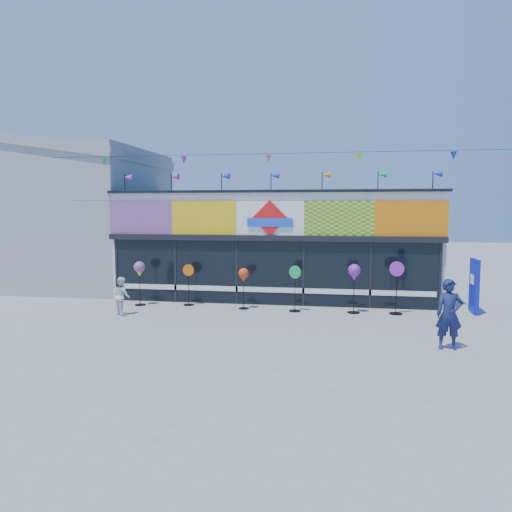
% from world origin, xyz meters
% --- Properties ---
extents(ground, '(80.00, 80.00, 0.00)m').
position_xyz_m(ground, '(0.00, 0.00, 0.00)').
color(ground, gray).
rests_on(ground, ground).
extents(kite_shop, '(16.00, 5.70, 5.31)m').
position_xyz_m(kite_shop, '(0.00, 5.94, 2.05)').
color(kite_shop, white).
rests_on(kite_shop, ground).
extents(neighbour_building, '(8.18, 7.20, 6.87)m').
position_xyz_m(neighbour_building, '(-10.00, 7.00, 3.20)').
color(neighbour_building, gray).
rests_on(neighbour_building, ground).
extents(blue_sign, '(0.17, 0.90, 1.79)m').
position_xyz_m(blue_sign, '(6.82, 3.13, 0.90)').
color(blue_sign, '#0B17B3').
rests_on(blue_sign, ground).
extents(spinner_0, '(0.40, 0.40, 1.57)m').
position_xyz_m(spinner_0, '(-4.56, 2.59, 1.26)').
color(spinner_0, black).
rests_on(spinner_0, ground).
extents(spinner_1, '(0.41, 0.37, 1.47)m').
position_xyz_m(spinner_1, '(-2.84, 2.87, 0.78)').
color(spinner_1, black).
rests_on(spinner_1, ground).
extents(spinner_2, '(0.36, 0.36, 1.41)m').
position_xyz_m(spinner_2, '(-0.79, 2.57, 1.13)').
color(spinner_2, black).
rests_on(spinner_2, ground).
extents(spinner_3, '(0.41, 0.39, 1.55)m').
position_xyz_m(spinner_3, '(0.99, 2.42, 0.82)').
color(spinner_3, black).
rests_on(spinner_3, ground).
extents(spinner_4, '(0.41, 0.41, 1.63)m').
position_xyz_m(spinner_4, '(2.92, 2.48, 1.30)').
color(spinner_4, black).
rests_on(spinner_4, ground).
extents(spinner_5, '(0.48, 0.44, 1.73)m').
position_xyz_m(spinner_5, '(4.28, 2.52, 0.92)').
color(spinner_5, black).
rests_on(spinner_5, ground).
extents(adult_man, '(0.64, 0.43, 1.73)m').
position_xyz_m(adult_man, '(5.10, -1.46, 0.87)').
color(adult_man, '#171E48').
rests_on(adult_man, ground).
extents(child, '(0.67, 0.66, 1.23)m').
position_xyz_m(child, '(-4.52, 1.00, 0.62)').
color(child, white).
rests_on(child, ground).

